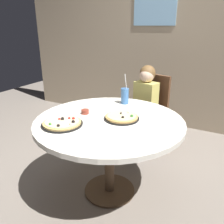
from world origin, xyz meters
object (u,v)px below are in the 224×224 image
(chair_wooden, at_px, (150,109))
(diner_child, at_px, (141,116))
(pizza_veggie, at_px, (62,123))
(soda_cup, at_px, (125,96))
(pizza_cheese, at_px, (122,117))
(sauce_bowl, at_px, (85,112))
(dining_table, at_px, (109,129))

(chair_wooden, height_order, diner_child, diner_child)
(pizza_veggie, bearing_deg, chair_wooden, 76.95)
(pizza_veggie, bearing_deg, soda_cup, 73.95)
(pizza_cheese, bearing_deg, soda_cup, 111.67)
(soda_cup, distance_m, sauce_bowl, 0.48)
(dining_table, relative_size, soda_cup, 4.17)
(pizza_cheese, bearing_deg, chair_wooden, 94.17)
(sauce_bowl, bearing_deg, pizza_veggie, -93.88)
(dining_table, distance_m, pizza_veggie, 0.41)
(soda_cup, bearing_deg, dining_table, -81.68)
(dining_table, distance_m, pizza_cheese, 0.15)
(dining_table, relative_size, sauce_bowl, 18.30)
(pizza_veggie, height_order, soda_cup, soda_cup)
(pizza_veggie, relative_size, soda_cup, 1.09)
(chair_wooden, xyz_separation_m, pizza_veggie, (-0.30, -1.29, 0.24))
(diner_child, relative_size, soda_cup, 3.52)
(dining_table, relative_size, pizza_veggie, 3.83)
(chair_wooden, distance_m, soda_cup, 0.64)
(sauce_bowl, bearing_deg, soda_cup, 66.41)
(dining_table, bearing_deg, chair_wooden, 88.77)
(pizza_cheese, distance_m, sauce_bowl, 0.35)
(dining_table, xyz_separation_m, pizza_veggie, (-0.28, -0.29, 0.11))
(dining_table, bearing_deg, diner_child, 91.24)
(dining_table, distance_m, diner_child, 0.85)
(pizza_cheese, bearing_deg, sauce_bowl, -172.81)
(dining_table, relative_size, chair_wooden, 1.35)
(dining_table, xyz_separation_m, pizza_cheese, (0.09, 0.06, 0.11))
(diner_child, distance_m, pizza_veggie, 1.18)
(dining_table, height_order, pizza_cheese, pizza_cheese)
(pizza_cheese, relative_size, sauce_bowl, 4.34)
(chair_wooden, bearing_deg, pizza_cheese, -85.83)
(dining_table, height_order, diner_child, diner_child)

